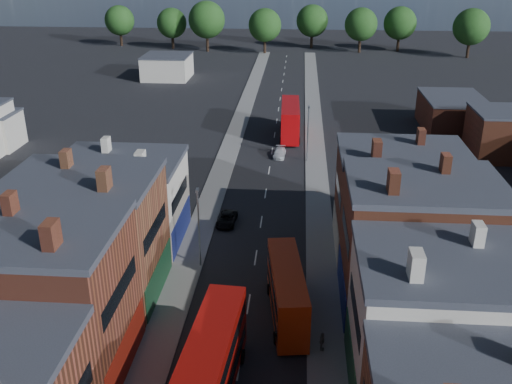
% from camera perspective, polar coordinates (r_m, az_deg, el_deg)
% --- Properties ---
extents(pavement_west, '(3.00, 200.00, 0.12)m').
position_cam_1_polar(pavement_west, '(73.71, -3.99, 0.67)').
color(pavement_west, gray).
rests_on(pavement_west, ground).
extents(pavement_east, '(3.00, 200.00, 0.12)m').
position_cam_1_polar(pavement_east, '(73.03, 6.16, 0.36)').
color(pavement_east, gray).
rests_on(pavement_east, ground).
extents(lamp_post_2, '(0.25, 0.70, 8.12)m').
position_cam_1_polar(lamp_post_2, '(53.64, -5.75, -3.06)').
color(lamp_post_2, slate).
rests_on(lamp_post_2, ground).
extents(lamp_post_3, '(0.25, 0.70, 8.12)m').
position_cam_1_polar(lamp_post_3, '(80.81, 5.22, 6.20)').
color(lamp_post_3, slate).
rests_on(lamp_post_3, ground).
extents(bus_0, '(3.72, 12.28, 5.23)m').
position_cam_1_polar(bus_0, '(39.81, -4.53, -16.89)').
color(bus_0, '#A60E09').
rests_on(bus_0, ground).
extents(bus_1, '(3.79, 10.91, 4.61)m').
position_cam_1_polar(bus_1, '(47.46, 3.11, -9.88)').
color(bus_1, '#BC2C0A').
rests_on(bus_1, ground).
extents(bus_2, '(3.35, 12.42, 5.34)m').
position_cam_1_polar(bus_2, '(92.29, 3.44, 7.27)').
color(bus_2, '#B1070A').
rests_on(bus_2, ground).
extents(car_2, '(2.19, 4.34, 1.18)m').
position_cam_1_polar(car_2, '(63.46, -2.95, -2.71)').
color(car_2, black).
rests_on(car_2, ground).
extents(car_3, '(1.89, 4.16, 1.18)m').
position_cam_1_polar(car_3, '(83.72, 2.37, 3.93)').
color(car_3, white).
rests_on(car_3, ground).
extents(ped_3, '(0.56, 0.97, 1.56)m').
position_cam_1_polar(ped_3, '(45.02, 6.61, -14.62)').
color(ped_3, '#524F47').
rests_on(ped_3, pavement_east).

